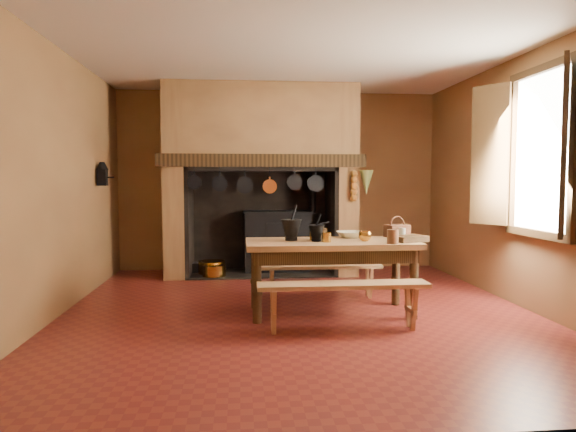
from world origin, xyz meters
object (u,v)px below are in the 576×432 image
Objects in this scene: work_table at (331,252)px; mixing_bowl at (350,234)px; coffee_grinder at (319,233)px; iron_range at (278,240)px; bench_front at (343,295)px; wicker_basket at (397,230)px.

mixing_bowl is (0.26, 0.27, 0.16)m from work_table.
iron_range is at bearing 84.87° from coffee_grinder.
iron_range is at bearing 105.56° from mixing_bowl.
iron_range is 5.60× the size of mixing_bowl.
coffee_grinder is at bearing -83.82° from iron_range.
coffee_grinder is at bearing 98.88° from bench_front.
work_table is 6.21× the size of wicker_basket.
coffee_grinder reaches higher than mixing_bowl.
bench_front is 5.59× the size of wicker_basket.
iron_range is at bearing 100.64° from wicker_basket.
work_table is 0.87m from wicker_basket.
iron_range is 2.59m from wicker_basket.
work_table is at bearing 90.00° from bench_front.
iron_range reaches higher than bench_front.
iron_range is at bearing 98.47° from work_table.
work_table is (0.38, -2.55, 0.17)m from iron_range.
coffee_grinder is 0.93m from wicker_basket.
bench_front is 5.64× the size of mixing_bowl.
coffee_grinder is 0.69× the size of mixing_bowl.
coffee_grinder reaches higher than bench_front.
work_table is at bearing -81.53° from iron_range.
work_table is 9.11× the size of coffee_grinder.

